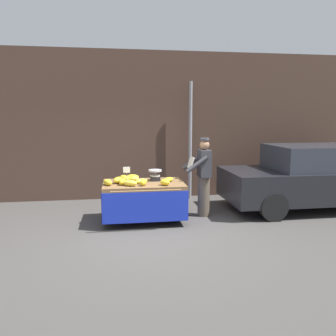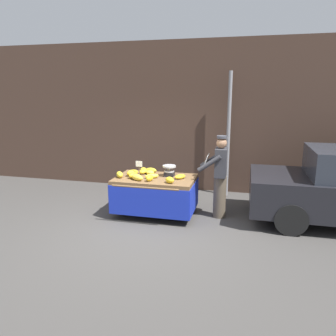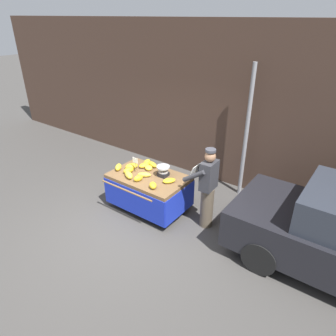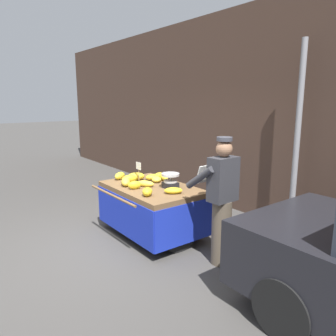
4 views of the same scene
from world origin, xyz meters
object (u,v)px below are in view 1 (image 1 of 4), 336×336
Objects in this scene: parked_car at (309,177)px; banana_bunch_2 at (127,178)px; price_sign at (127,171)px; banana_bunch_8 at (118,180)px; banana_bunch_10 at (165,182)px; banana_bunch_5 at (130,183)px; street_pole at (190,141)px; vendor_person at (203,177)px; banana_bunch_11 at (122,182)px; banana_bunch_3 at (134,179)px; banana_bunch_7 at (108,182)px; banana_bunch_1 at (143,182)px; banana_bunch_9 at (133,177)px; banana_bunch_4 at (142,181)px; weighing_scale at (155,175)px; banana_cart at (144,193)px; banana_bunch_0 at (124,177)px; banana_bunch_6 at (169,180)px.

banana_bunch_2 is at bearing -177.90° from parked_car.
banana_bunch_8 is at bearing 162.09° from price_sign.
banana_bunch_5 is at bearing 176.82° from banana_bunch_10.
vendor_person is at bearing -91.68° from street_pole.
banana_bunch_10 is 0.85m from banana_bunch_11.
vendor_person is (1.50, -0.01, 0.00)m from banana_bunch_3.
vendor_person is (2.04, 0.38, -0.01)m from banana_bunch_7.
banana_bunch_1 is 0.44m from banana_bunch_11.
banana_bunch_4 is at bearing -71.68° from banana_bunch_9.
weighing_scale is 0.54m from banana_bunch_10.
banana_cart is (-1.37, -1.79, -0.93)m from street_pole.
banana_bunch_3 is at bearing 129.04° from banana_cart.
banana_bunch_4 is at bearing -126.90° from street_pole.
banana_bunch_3 is at bearing -12.24° from banana_bunch_2.
banana_bunch_1 is at bearing -62.97° from banana_bunch_0.
banana_bunch_11 is at bearing -124.72° from banana_bunch_3.
banana_bunch_7 is (-1.25, -0.20, 0.02)m from banana_bunch_6.
banana_bunch_1 is 4.02m from parked_car.
weighing_scale is 0.73m from banana_bunch_5.
weighing_scale is at bearing -178.32° from vendor_person.
banana_bunch_6 is (-0.84, -1.77, -0.66)m from street_pole.
price_sign is 4.30m from parked_car.
banana_bunch_8 is 4.46m from parked_car.
banana_cart is at bearing -174.05° from parked_car.
street_pole is 14.76× the size of banana_bunch_3.
banana_bunch_4 is at bearing -139.60° from weighing_scale.
weighing_scale is at bearing 10.71° from banana_bunch_8.
banana_bunch_6 is 0.16× the size of vendor_person.
banana_bunch_2 is at bearing 165.18° from banana_bunch_6.
price_sign is (-1.71, -1.82, -0.46)m from street_pole.
banana_bunch_1 reaches higher than banana_bunch_7.
banana_bunch_11 is 1.79m from vendor_person.
banana_bunch_8 reaches higher than banana_bunch_7.
banana_bunch_9 is 0.95m from banana_bunch_10.
banana_bunch_10 is (-0.13, -0.37, 0.02)m from banana_bunch_6.
vendor_person is at bearing 11.56° from banana_bunch_11.
banana_bunch_2 is 0.92× the size of banana_bunch_9.
banana_cart is 0.80m from banana_bunch_7.
weighing_scale reaches higher than banana_bunch_11.
banana_cart is at bearing -146.22° from weighing_scale.
weighing_scale is 1.05m from banana_bunch_7.
vendor_person is (1.83, 0.18, -0.01)m from banana_bunch_8.
banana_bunch_6 is 3.42m from parked_car.
banana_bunch_11 is (-0.23, -0.54, 0.01)m from banana_bunch_9.
parked_car reaches higher than banana_cart.
banana_cart is 5.88× the size of banana_bunch_4.
vendor_person reaches higher than banana_bunch_4.
price_sign is 1.29× the size of banana_bunch_7.
banana_bunch_8 is at bearing -169.29° from weighing_scale.
banana_bunch_4 is at bearing -117.85° from banana_cart.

